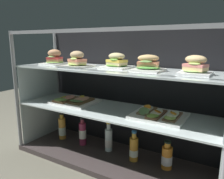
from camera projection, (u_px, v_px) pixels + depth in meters
The scene contains 19 objects.
ground_plane at pixel (112, 162), 1.69m from camera, with size 6.00×6.00×0.02m, color #5B584B.
case_base_deck at pixel (112, 159), 1.69m from camera, with size 1.55×0.48×0.04m, color #393131.
case_frame at pixel (123, 90), 1.72m from camera, with size 1.55×0.48×0.98m.
riser_lower_tier at pixel (112, 134), 1.65m from camera, with size 1.50×0.43×0.36m.
shelf_lower_glass at pixel (112, 110), 1.61m from camera, with size 1.51×0.44×0.01m, color silver.
riser_upper_tier at pixel (112, 90), 1.57m from camera, with size 1.50×0.43×0.29m.
shelf_upper_glass at pixel (112, 69), 1.54m from camera, with size 1.51×0.44×0.01m, color silver.
plated_roll_sandwich_far_right at pixel (55, 59), 1.81m from camera, with size 0.18×0.18×0.12m.
plated_roll_sandwich_mid_right at pixel (77, 61), 1.63m from camera, with size 0.21×0.21×0.12m.
plated_roll_sandwich_right_of_center at pixel (117, 62), 1.57m from camera, with size 0.20×0.20×0.11m.
plated_roll_sandwich_center at pixel (148, 65), 1.40m from camera, with size 0.19×0.19×0.10m.
plated_roll_sandwich_far_left at pixel (195, 67), 1.25m from camera, with size 0.18×0.18×0.11m.
open_sandwich_tray_center at pixel (74, 100), 1.79m from camera, with size 0.34×0.28×0.06m.
open_sandwich_tray_near_right_corner at pixel (159, 115), 1.43m from camera, with size 0.34×0.28×0.06m.
juice_bottle_front_fourth at pixel (62, 128), 1.98m from camera, with size 0.06×0.06×0.24m.
juice_bottle_tucked_behind at pixel (83, 133), 1.86m from camera, with size 0.06×0.06×0.24m.
juice_bottle_back_left at pixel (109, 140), 1.76m from camera, with size 0.06×0.06×0.24m.
juice_bottle_front_left_end at pixel (134, 149), 1.61m from camera, with size 0.06×0.06×0.23m.
juice_bottle_front_second at pixel (167, 157), 1.51m from camera, with size 0.07×0.07×0.20m.
Camera 1 is at (0.79, -1.32, 0.89)m, focal length 35.49 mm.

